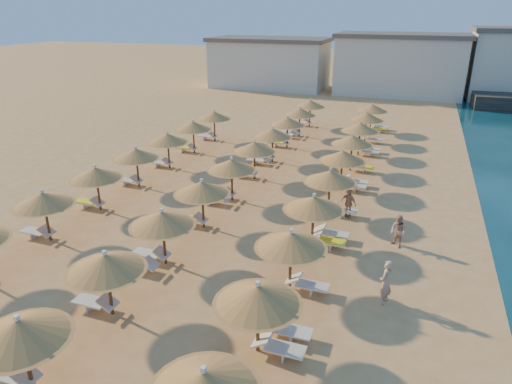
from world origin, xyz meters
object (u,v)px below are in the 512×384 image
at_px(parasol_row_west, 232,166).
at_px(beachgoer_b, 398,231).
at_px(beachgoer_c, 348,203).
at_px(beachgoer_a, 386,282).
at_px(parasol_row_east, 330,177).

relative_size(parasol_row_west, beachgoer_b, 25.98).
bearing_deg(beachgoer_b, beachgoer_c, 178.46).
relative_size(beachgoer_c, beachgoer_b, 1.00).
bearing_deg(beachgoer_a, parasol_row_west, -110.91).
distance_m(parasol_row_west, beachgoer_b, 9.56).
bearing_deg(parasol_row_west, beachgoer_a, -38.35).
height_order(parasol_row_west, beachgoer_b, parasol_row_west).
relative_size(parasol_row_east, beachgoer_c, 25.89).
height_order(beachgoer_c, beachgoer_b, beachgoer_c).
xyz_separation_m(parasol_row_west, beachgoer_b, (9.13, -2.50, -1.29)).
height_order(parasol_row_east, beachgoer_b, parasol_row_east).
bearing_deg(beachgoer_a, parasol_row_east, -136.28).
xyz_separation_m(parasol_row_east, beachgoer_c, (1.03, -0.02, -1.28)).
distance_m(parasol_row_east, parasol_row_west, 5.48).
height_order(parasol_row_east, beachgoer_a, parasol_row_east).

